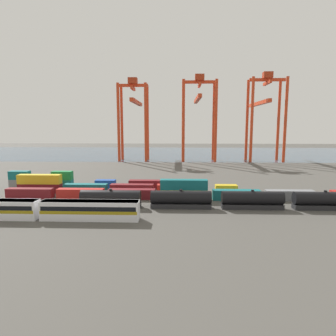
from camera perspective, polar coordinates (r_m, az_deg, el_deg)
name	(u,v)px	position (r m, az deg, el deg)	size (l,w,h in m)	color
ground_plane	(156,173)	(117.53, -2.43, -1.08)	(420.00, 420.00, 0.00)	#4C4944
harbour_water	(166,153)	(209.41, -0.45, 2.95)	(400.00, 110.00, 0.01)	#384C60
passenger_train	(40,209)	(65.19, -23.72, -7.31)	(40.45, 3.14, 3.90)	silver
freight_tank_row	(216,199)	(68.37, 9.43, -6.07)	(62.88, 2.94, 4.40)	#232326
shipping_container_0	(30,193)	(85.31, -25.32, -4.46)	(12.10, 2.44, 2.60)	maroon
shipping_container_1	(81,194)	(80.04, -16.68, -4.80)	(12.10, 2.44, 2.60)	#AD211C
shipping_container_2	(132,194)	(76.81, -7.06, -5.06)	(12.10, 2.44, 2.60)	maroon
shipping_container_3	(184,194)	(75.87, 3.09, -5.17)	(12.10, 2.44, 2.60)	gold
shipping_container_4	(184,185)	(75.31, 3.11, -3.25)	(12.10, 2.44, 2.60)	#146066
shipping_container_5	(236,195)	(77.31, 13.18, -5.13)	(12.10, 2.44, 2.60)	#146066
shipping_container_6	(290,195)	(81.00, 22.62, -4.94)	(12.10, 2.44, 2.60)	slate
shipping_container_8	(40,188)	(91.12, -23.68, -3.61)	(12.10, 2.44, 2.60)	maroon
shipping_container_9	(40,179)	(90.66, -23.78, -2.00)	(12.10, 2.44, 2.60)	gold
shipping_container_10	(86,188)	(86.23, -15.74, -3.85)	(12.10, 2.44, 2.60)	#146066
shipping_container_11	(132,189)	(83.17, -7.03, -4.04)	(12.10, 2.44, 2.60)	maroon
shipping_container_12	(179,189)	(82.14, 2.12, -4.14)	(12.10, 2.44, 2.60)	#AD211C
shipping_container_13	(226,189)	(83.22, 11.27, -4.13)	(6.04, 2.44, 2.60)	gold
shipping_container_14	(20,183)	(100.99, -26.87, -2.71)	(6.04, 2.44, 2.60)	slate
shipping_container_15	(20,175)	(100.58, -26.96, -1.26)	(6.04, 2.44, 2.60)	#146066
shipping_container_16	(63,184)	(95.30, -19.86, -2.92)	(6.04, 2.44, 2.60)	#146066
shipping_container_17	(62,175)	(94.86, -19.93, -1.37)	(6.04, 2.44, 2.60)	#197538
shipping_container_18	(106,184)	(91.19, -12.08, -3.09)	(6.04, 2.44, 2.60)	#1C4299
shipping_container_19	(149,184)	(88.90, -3.74, -3.21)	(12.10, 2.44, 2.60)	maroon
gantry_crane_west	(134,111)	(166.88, -6.63, 11.01)	(16.21, 38.59, 44.75)	red
gantry_crane_central	(199,108)	(165.83, 6.01, 11.48)	(18.71, 41.76, 46.35)	red
gantry_crane_east	(264,109)	(171.82, 18.27, 10.93)	(18.99, 40.99, 47.30)	red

